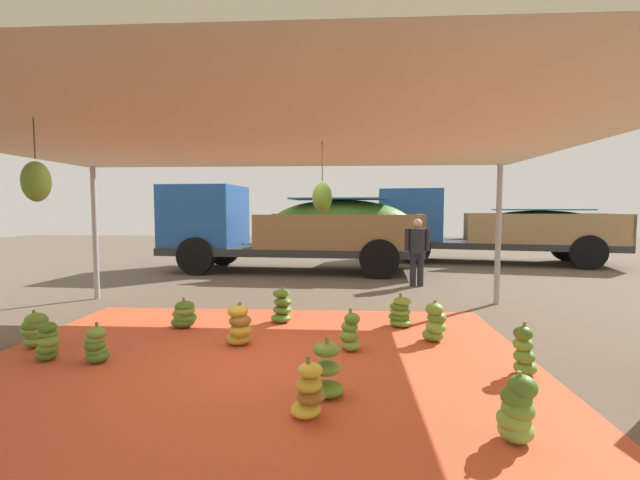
{
  "coord_description": "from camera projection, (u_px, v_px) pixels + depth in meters",
  "views": [
    {
      "loc": [
        1.02,
        -4.74,
        1.74
      ],
      "look_at": [
        0.61,
        2.16,
        1.25
      ],
      "focal_mm": 24.3,
      "sensor_mm": 36.0,
      "label": 1
    }
  ],
  "objects": [
    {
      "name": "ground_plane",
      "position": [
        289.0,
        305.0,
        7.89
      ],
      "size": [
        40.0,
        40.0,
        0.0
      ],
      "primitive_type": "plane",
      "color": "brown"
    },
    {
      "name": "tarp_orange",
      "position": [
        255.0,
        362.0,
        4.91
      ],
      "size": [
        6.35,
        5.1,
        0.01
      ],
      "primitive_type": "cube",
      "color": "#D1512D",
      "rests_on": "ground"
    },
    {
      "name": "tent_canopy",
      "position": [
        250.0,
        135.0,
        4.64
      ],
      "size": [
        8.0,
        7.0,
        2.61
      ],
      "color": "#9EA0A5",
      "rests_on": "ground"
    },
    {
      "name": "banana_bunch_0",
      "position": [
        96.0,
        346.0,
        4.87
      ],
      "size": [
        0.35,
        0.37,
        0.46
      ],
      "color": "#477523",
      "rests_on": "tarp_orange"
    },
    {
      "name": "banana_bunch_1",
      "position": [
        282.0,
        307.0,
        6.63
      ],
      "size": [
        0.42,
        0.43,
        0.56
      ],
      "color": "#518428",
      "rests_on": "tarp_orange"
    },
    {
      "name": "banana_bunch_2",
      "position": [
        36.0,
        331.0,
        5.42
      ],
      "size": [
        0.42,
        0.43,
        0.47
      ],
      "color": "#75A83D",
      "rests_on": "tarp_orange"
    },
    {
      "name": "banana_bunch_3",
      "position": [
        524.0,
        352.0,
        4.5
      ],
      "size": [
        0.33,
        0.33,
        0.57
      ],
      "color": "#60932D",
      "rests_on": "tarp_orange"
    },
    {
      "name": "banana_bunch_5",
      "position": [
        400.0,
        313.0,
        6.4
      ],
      "size": [
        0.44,
        0.43,
        0.49
      ],
      "color": "#60932D",
      "rests_on": "tarp_orange"
    },
    {
      "name": "banana_bunch_6",
      "position": [
        309.0,
        392.0,
        3.6
      ],
      "size": [
        0.38,
        0.36,
        0.52
      ],
      "color": "gold",
      "rests_on": "tarp_orange"
    },
    {
      "name": "banana_bunch_7",
      "position": [
        350.0,
        333.0,
        5.28
      ],
      "size": [
        0.29,
        0.29,
        0.52
      ],
      "color": "#75A83D",
      "rests_on": "tarp_orange"
    },
    {
      "name": "banana_bunch_8",
      "position": [
        48.0,
        343.0,
        4.93
      ],
      "size": [
        0.34,
        0.32,
        0.5
      ],
      "color": "#477523",
      "rests_on": "tarp_orange"
    },
    {
      "name": "banana_bunch_9",
      "position": [
        517.0,
        411.0,
        3.21
      ],
      "size": [
        0.36,
        0.35,
        0.54
      ],
      "color": "#75A83D",
      "rests_on": "tarp_orange"
    },
    {
      "name": "banana_bunch_10",
      "position": [
        239.0,
        327.0,
        5.5
      ],
      "size": [
        0.47,
        0.48,
        0.55
      ],
      "color": "gold",
      "rests_on": "tarp_orange"
    },
    {
      "name": "banana_bunch_11",
      "position": [
        435.0,
        323.0,
        5.65
      ],
      "size": [
        0.41,
        0.41,
        0.55
      ],
      "color": "#60932D",
      "rests_on": "tarp_orange"
    },
    {
      "name": "banana_bunch_12",
      "position": [
        184.0,
        315.0,
        6.32
      ],
      "size": [
        0.48,
        0.48,
        0.44
      ],
      "color": "#477523",
      "rests_on": "tarp_orange"
    },
    {
      "name": "banana_bunch_13",
      "position": [
        327.0,
        371.0,
        4.02
      ],
      "size": [
        0.42,
        0.44,
        0.55
      ],
      "color": "#60932D",
      "rests_on": "tarp_orange"
    },
    {
      "name": "cargo_truck_main",
      "position": [
        287.0,
        226.0,
        12.13
      ],
      "size": [
        7.21,
        2.74,
        2.4
      ],
      "color": "#2D2D2D",
      "rests_on": "ground"
    },
    {
      "name": "cargo_truck_far",
      "position": [
        483.0,
        226.0,
        14.15
      ],
      "size": [
        7.5,
        3.73,
        2.4
      ],
      "color": "#2D2D2D",
      "rests_on": "ground"
    },
    {
      "name": "worker_0",
      "position": [
        417.0,
        247.0,
        9.72
      ],
      "size": [
        0.56,
        0.34,
        1.52
      ],
      "color": "#26262D",
      "rests_on": "ground"
    }
  ]
}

